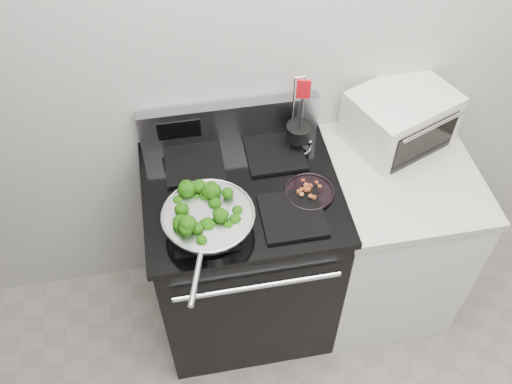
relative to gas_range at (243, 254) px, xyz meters
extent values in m
cube|color=beige|center=(0.30, 0.34, 0.86)|extent=(4.00, 0.02, 2.70)
cube|color=black|center=(0.00, 0.00, -0.03)|extent=(0.76, 0.66, 0.92)
cube|color=black|center=(0.00, 0.00, 0.45)|extent=(0.79, 0.69, 0.03)
cube|color=#99999E|center=(0.00, 0.30, 0.55)|extent=(0.76, 0.05, 0.18)
cube|color=black|center=(-0.17, -0.17, 0.47)|extent=(0.24, 0.24, 0.01)
cube|color=black|center=(0.17, -0.17, 0.47)|extent=(0.24, 0.24, 0.01)
cube|color=black|center=(-0.17, 0.17, 0.47)|extent=(0.24, 0.24, 0.01)
cube|color=black|center=(0.17, 0.17, 0.47)|extent=(0.24, 0.24, 0.01)
cube|color=white|center=(0.68, 0.00, -0.05)|extent=(0.60, 0.66, 0.88)
cube|color=beige|center=(0.68, 0.00, 0.41)|extent=(0.62, 0.68, 0.04)
torus|color=silver|center=(-0.15, -0.17, 0.54)|extent=(0.35, 0.35, 0.01)
cylinder|color=silver|center=(-0.22, -0.44, 0.54)|extent=(0.08, 0.21, 0.02)
cylinder|color=black|center=(0.26, -0.07, 0.47)|extent=(0.20, 0.20, 0.01)
cylinder|color=black|center=(0.27, 0.19, 0.55)|extent=(0.10, 0.10, 0.07)
cylinder|color=black|center=(0.27, 0.19, 0.63)|extent=(0.01, 0.01, 0.22)
cube|color=red|center=(0.27, 0.19, 0.79)|extent=(0.06, 0.02, 0.09)
cube|color=white|center=(0.72, 0.20, 0.55)|extent=(0.50, 0.44, 0.24)
cube|color=black|center=(0.72, 0.04, 0.54)|extent=(0.31, 0.13, 0.17)
camera|label=1|loc=(-0.21, -1.47, 2.18)|focal=40.00mm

